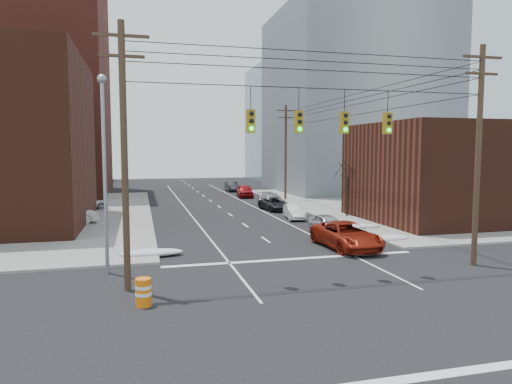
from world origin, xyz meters
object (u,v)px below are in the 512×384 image
lot_car_b (85,203)px  red_pickup (346,235)px  parked_car_b (294,212)px  parked_car_d (271,200)px  parked_car_f (232,186)px  lot_car_a (69,215)px  parked_car_a (328,224)px  parked_car_c (275,204)px  lot_car_d (31,205)px  construction_barrel (143,292)px  parked_car_e (245,191)px

lot_car_b → red_pickup: bearing=-163.8°
parked_car_b → parked_car_d: size_ratio=0.80×
parked_car_f → lot_car_b: parked_car_f is taller
lot_car_a → lot_car_b: 8.72m
parked_car_a → parked_car_c: size_ratio=0.89×
red_pickup → lot_car_d: 29.97m
parked_car_a → construction_barrel: bearing=-137.7°
lot_car_a → construction_barrel: bearing=-172.6°
parked_car_f → construction_barrel: parked_car_f is taller
lot_car_a → lot_car_d: size_ratio=1.08×
parked_car_e → lot_car_a: bearing=-127.9°
parked_car_a → parked_car_b: size_ratio=1.04×
lot_car_d → construction_barrel: lot_car_d is taller
parked_car_a → parked_car_f: bearing=88.4°
parked_car_f → lot_car_d: (-22.48, -18.33, 0.13)m
lot_car_b → parked_car_b: bearing=-140.7°
parked_car_a → lot_car_d: size_ratio=1.01×
parked_car_e → parked_car_f: 8.38m
parked_car_a → parked_car_e: bearing=88.4°
lot_car_d → construction_barrel: 29.84m
parked_car_c → construction_barrel: parked_car_c is taller
red_pickup → parked_car_d: red_pickup is taller
red_pickup → parked_car_b: red_pickup is taller
parked_car_f → lot_car_d: 29.01m
parked_car_d → lot_car_b: size_ratio=1.08×
parked_car_d → lot_car_a: 20.30m
parked_car_d → red_pickup: bearing=-97.8°
parked_car_a → parked_car_c: (0.00, 12.95, -0.05)m
parked_car_c → lot_car_d: bearing=166.4°
red_pickup → parked_car_f: 39.06m
parked_car_e → lot_car_d: bearing=-148.6°
parked_car_f → lot_car_a: (-18.09, -26.18, 0.16)m
lot_car_b → construction_barrel: (5.21, -29.04, -0.22)m
lot_car_b → lot_car_d: 4.68m
parked_car_e → parked_car_a: bearing=-82.5°
lot_car_a → lot_car_d: 8.99m
red_pickup → parked_car_f: bearing=86.0°
parked_car_c → parked_car_f: bearing=84.1°
parked_car_f → lot_car_d: bearing=-139.5°
parked_car_d → lot_car_a: lot_car_a is taller
red_pickup → lot_car_d: size_ratio=1.43×
red_pickup → parked_car_e: (0.83, 30.67, 0.00)m
parked_car_b → parked_car_c: size_ratio=0.86×
parked_car_d → parked_car_f: 18.25m
parked_car_b → parked_car_e: parked_car_e is taller
red_pickup → lot_car_a: size_ratio=1.32×
parked_car_d → lot_car_d: 23.07m
parked_car_d → lot_car_b: (-18.47, 0.78, 0.07)m
construction_barrel → parked_car_a: bearing=43.9°
parked_car_f → lot_car_a: lot_car_a is taller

